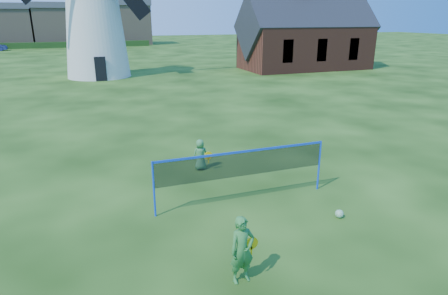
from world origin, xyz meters
TOP-DOWN VIEW (x-y plane):
  - ground at (0.00, 0.00)m, footprint 220.00×220.00m
  - windmill at (-1.92, 27.11)m, footprint 11.38×5.42m
  - chapel at (18.28, 25.96)m, footprint 13.15×6.37m
  - badminton_net at (0.55, -0.06)m, footprint 5.05×0.05m
  - player_girl at (-0.81, -3.30)m, footprint 0.69×0.39m
  - player_boy at (0.15, 2.73)m, footprint 0.62×0.40m
  - play_ball at (2.60, -1.81)m, footprint 0.22×0.22m

SIDE VIEW (x-z plane):
  - ground at x=0.00m, z-range 0.00..0.00m
  - play_ball at x=2.60m, z-range 0.00..0.22m
  - player_boy at x=0.15m, z-range 0.00..1.08m
  - player_girl at x=-0.81m, z-range 0.00..1.42m
  - badminton_net at x=0.55m, z-range 0.36..1.91m
  - chapel at x=18.28m, z-range -2.43..8.69m
  - windmill at x=-1.92m, z-range -2.37..13.77m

